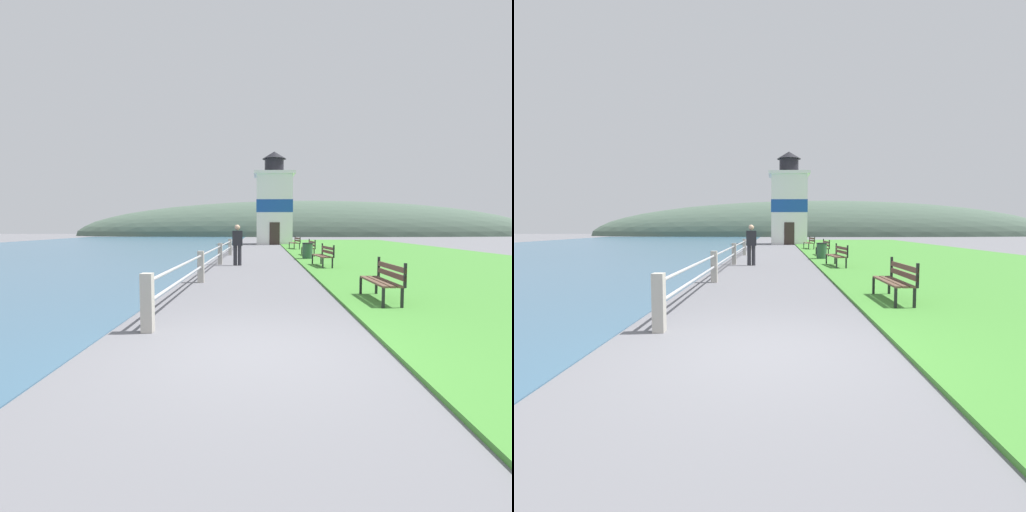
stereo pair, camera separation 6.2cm
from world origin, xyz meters
The scene contains 12 objects.
ground_plane centered at (0.00, 0.00, 0.00)m, with size 160.00×160.00×0.00m, color slate.
grass_verge centered at (7.79, 16.87, 0.03)m, with size 12.00×50.62×0.06m.
water_strip centered at (-14.29, 16.87, 0.01)m, with size 24.00×80.99×0.01m.
seawall_railing centered at (-1.69, 14.84, 0.55)m, with size 0.18×27.86×0.93m.
park_bench_near centered at (2.73, 3.45, 0.54)m, with size 0.51×1.69×0.94m.
park_bench_midway centered at (2.61, 10.85, 0.54)m, with size 0.65×1.83×0.94m.
park_bench_far centered at (2.73, 16.76, 0.54)m, with size 0.57×1.87×0.94m.
park_bench_by_lighthouse centered at (2.53, 23.31, 0.54)m, with size 0.69×1.86×0.94m.
lighthouse centered at (1.28, 32.03, 3.69)m, with size 3.69×3.69×8.49m.
person_strolling centered at (-0.92, 11.67, 0.93)m, with size 0.44×0.27×1.72m.
trash_bin centered at (2.38, 14.62, 0.42)m, with size 0.54×0.54×0.84m.
distant_hillside centered at (8.00, 63.75, 0.00)m, with size 80.00×16.00×12.00m.
Camera 2 is at (0.14, -5.12, 1.66)m, focal length 28.00 mm.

